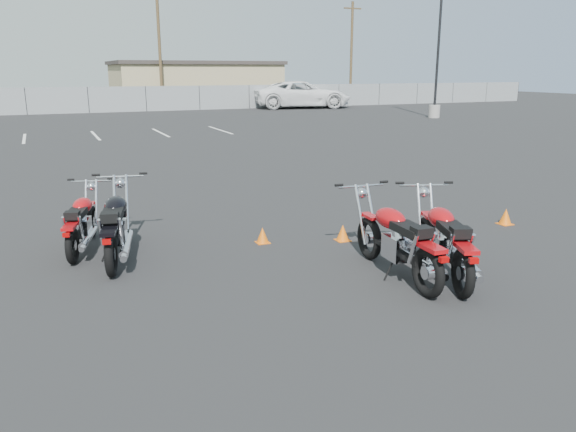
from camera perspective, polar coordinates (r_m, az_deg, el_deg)
name	(u,v)px	position (r m, az deg, el deg)	size (l,w,h in m)	color
ground	(292,267)	(8.63, 0.39, -5.24)	(120.00, 120.00, 0.00)	black
motorcycle_front_red	(82,223)	(9.94, -20.20, -0.63)	(1.02, 2.10, 1.03)	black
motorcycle_second_black	(116,226)	(9.27, -17.04, -0.99)	(1.06, 2.42, 1.19)	black
motorcycle_third_red	(445,241)	(8.44, 15.66, -2.42)	(1.34, 2.38, 1.19)	black
motorcycle_rear_red	(398,241)	(8.25, 11.07, -2.50)	(0.94, 2.44, 1.19)	black
training_cone_near	(343,233)	(9.97, 5.58, -1.69)	(0.24, 0.24, 0.29)	orange
training_cone_far	(506,217)	(11.77, 21.23, -0.05)	(0.26, 0.26, 0.31)	orange
training_cone_extra	(263,235)	(9.81, -2.60, -1.96)	(0.23, 0.23, 0.27)	orange
light_pole_east	(437,73)	(37.18, 14.87, 13.87)	(0.80, 0.70, 10.52)	gray
chainlink_fence	(88,100)	(42.59, -19.63, 11.05)	(80.06, 0.06, 1.80)	slate
tan_building_east	(195,82)	(53.12, -9.48, 13.26)	(14.40, 9.40, 3.70)	tan
utility_pole_c	(160,47)	(47.37, -12.92, 16.38)	(1.80, 0.24, 9.00)	#453520
utility_pole_d	(351,51)	(54.75, 6.46, 16.35)	(1.80, 0.24, 9.00)	#453520
parking_line_stripes	(61,137)	(27.58, -22.10, 7.45)	(15.12, 4.00, 0.01)	silver
white_van	(302,87)	(45.44, 1.48, 13.01)	(8.79, 3.52, 3.34)	white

